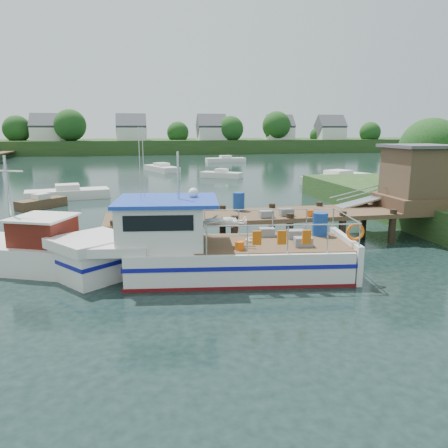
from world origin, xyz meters
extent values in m
plane|color=black|center=(0.00, 0.00, 0.00)|extent=(160.00, 160.00, 0.00)
cylinder|color=#332114|center=(14.00, 6.00, 1.52)|extent=(0.50, 0.50, 3.05)
sphere|color=#1D4719|center=(14.00, 6.00, 3.96)|extent=(3.90, 3.90, 3.90)
cube|color=#28451C|center=(0.00, 84.00, 1.40)|extent=(140.00, 24.00, 3.00)
cylinder|color=#332114|center=(-28.00, 79.00, 2.10)|extent=(0.60, 0.60, 4.20)
sphere|color=#1D4719|center=(-28.00, 79.00, 5.21)|extent=(5.54, 5.54, 5.54)
cylinder|color=#332114|center=(-17.00, 75.00, 2.40)|extent=(0.60, 0.60, 4.80)
sphere|color=#1D4719|center=(-17.00, 75.00, 5.95)|extent=(6.34, 6.34, 6.34)
cylinder|color=#332114|center=(-6.00, 77.00, 1.50)|extent=(0.60, 0.60, 3.00)
sphere|color=#1D4719|center=(-6.00, 77.00, 3.72)|extent=(3.96, 3.96, 3.96)
cylinder|color=#332114|center=(5.00, 79.00, 1.80)|extent=(0.60, 0.60, 3.60)
sphere|color=#1D4719|center=(5.00, 79.00, 4.46)|extent=(4.75, 4.75, 4.75)
cylinder|color=#332114|center=(16.00, 75.00, 2.10)|extent=(0.60, 0.60, 4.20)
sphere|color=#1D4719|center=(16.00, 75.00, 5.21)|extent=(5.54, 5.54, 5.54)
cylinder|color=#332114|center=(27.00, 77.00, 2.40)|extent=(0.60, 0.60, 4.80)
sphere|color=#1D4719|center=(27.00, 77.00, 5.95)|extent=(6.34, 6.34, 6.34)
cylinder|color=#332114|center=(38.00, 79.00, 1.50)|extent=(0.60, 0.60, 3.00)
sphere|color=#1D4719|center=(38.00, 79.00, 3.72)|extent=(3.96, 3.96, 3.96)
cylinder|color=#332114|center=(49.00, 75.00, 1.80)|extent=(0.60, 0.60, 3.60)
sphere|color=#1D4719|center=(49.00, 75.00, 4.46)|extent=(4.75, 4.75, 4.75)
cube|color=silver|center=(-22.00, 78.00, 4.00)|extent=(6.00, 5.00, 3.00)
cube|color=#47474C|center=(-22.00, 78.00, 5.90)|extent=(6.20, 5.09, 5.09)
cube|color=silver|center=(-5.00, 77.00, 4.00)|extent=(6.00, 5.00, 3.00)
cube|color=#47474C|center=(-5.00, 77.00, 5.90)|extent=(6.20, 5.09, 5.09)
cube|color=silver|center=(12.00, 76.00, 4.00)|extent=(6.00, 5.00, 3.00)
cube|color=#47474C|center=(12.00, 76.00, 5.90)|extent=(6.20, 5.09, 5.09)
cube|color=silver|center=(28.00, 78.00, 4.00)|extent=(6.00, 5.00, 3.00)
cube|color=#47474C|center=(28.00, 78.00, 5.90)|extent=(6.20, 5.09, 5.09)
cube|color=silver|center=(40.00, 77.00, 4.00)|extent=(6.00, 5.00, 3.00)
cube|color=#47474C|center=(40.00, 77.00, 5.90)|extent=(6.20, 5.09, 5.09)
cube|color=brown|center=(2.00, 0.00, 1.30)|extent=(16.00, 3.00, 0.20)
cylinder|color=black|center=(-5.50, -1.30, 0.65)|extent=(0.32, 0.32, 1.90)
cylinder|color=black|center=(-5.50, 1.30, 0.65)|extent=(0.32, 0.32, 1.90)
cylinder|color=black|center=(-3.00, -1.30, 0.65)|extent=(0.32, 0.32, 1.90)
cylinder|color=black|center=(-3.00, 1.30, 0.65)|extent=(0.32, 0.32, 1.90)
cylinder|color=black|center=(-0.50, -1.30, 0.65)|extent=(0.32, 0.32, 1.90)
cylinder|color=black|center=(-0.50, 1.30, 0.65)|extent=(0.32, 0.32, 1.90)
cylinder|color=black|center=(2.00, -1.30, 0.65)|extent=(0.32, 0.32, 1.90)
cylinder|color=black|center=(2.00, 1.30, 0.65)|extent=(0.32, 0.32, 1.90)
cylinder|color=black|center=(4.50, -1.30, 0.65)|extent=(0.32, 0.32, 1.90)
cylinder|color=black|center=(4.50, 1.30, 0.65)|extent=(0.32, 0.32, 1.90)
cylinder|color=black|center=(7.00, -1.30, 0.65)|extent=(0.32, 0.32, 1.90)
cylinder|color=black|center=(7.00, 1.30, 0.65)|extent=(0.32, 0.32, 1.90)
cylinder|color=black|center=(9.50, -1.30, 0.65)|extent=(0.32, 0.32, 1.90)
cylinder|color=black|center=(9.50, 1.30, 0.65)|extent=(0.32, 0.32, 1.90)
cube|color=brown|center=(9.00, 0.00, 1.70)|extent=(3.20, 3.00, 0.60)
cube|color=#4D3A2A|center=(9.00, 0.00, 3.10)|extent=(2.60, 2.60, 2.40)
cube|color=#47474C|center=(9.00, 0.00, 4.40)|extent=(3.00, 3.00, 0.15)
cube|color=#A5A8AD|center=(6.70, 0.90, 1.65)|extent=(3.34, 0.90, 0.79)
cylinder|color=silver|center=(6.70, 0.50, 2.15)|extent=(3.34, 0.05, 0.76)
cylinder|color=silver|center=(6.70, 1.30, 2.15)|extent=(3.34, 0.05, 0.76)
cube|color=slate|center=(1.00, -1.00, 1.56)|extent=(0.60, 0.40, 0.30)
cube|color=slate|center=(2.00, -0.80, 1.56)|extent=(0.60, 0.40, 0.30)
cylinder|color=#E15A0D|center=(3.00, -1.10, 1.55)|extent=(0.30, 0.30, 0.28)
cylinder|color=navy|center=(0.20, 0.90, 1.84)|extent=(0.56, 0.56, 0.85)
cube|color=silver|center=(-1.09, -4.30, 0.59)|extent=(8.03, 4.08, 1.18)
cube|color=silver|center=(-6.18, -3.61, 0.59)|extent=(3.05, 3.05, 1.18)
cube|color=silver|center=(-6.18, -3.61, 1.33)|extent=(3.36, 3.33, 0.36)
cube|color=silver|center=(-5.16, -3.75, 1.30)|extent=(2.42, 3.17, 0.31)
cube|color=navy|center=(-1.09, -4.30, 0.74)|extent=(8.14, 4.13, 0.14)
cube|color=navy|center=(-6.18, -3.61, 0.74)|extent=(3.10, 3.10, 0.14)
cube|color=#620E11|center=(-1.09, -4.30, 0.05)|extent=(8.14, 4.11, 0.14)
cube|color=brown|center=(0.13, -4.46, 1.19)|extent=(5.86, 3.48, 0.04)
cube|color=silver|center=(2.87, -4.83, 0.69)|extent=(0.61, 3.08, 1.38)
cube|color=silver|center=(-3.74, -3.94, 1.95)|extent=(3.20, 3.03, 1.54)
cube|color=black|center=(-3.92, -5.27, 2.26)|extent=(2.24, 0.34, 0.51)
cube|color=black|center=(-3.56, -2.61, 2.26)|extent=(2.24, 0.34, 0.51)
cube|color=black|center=(-5.17, -3.75, 2.26)|extent=(0.29, 1.83, 0.51)
cube|color=#1C3CAD|center=(-3.53, -3.97, 2.77)|extent=(3.85, 3.41, 0.12)
cylinder|color=silver|center=(-3.13, -4.02, 3.64)|extent=(0.09, 0.09, 1.64)
cylinder|color=silver|center=(-4.41, -4.37, 4.05)|extent=(0.03, 0.03, 2.46)
cylinder|color=silver|center=(-4.28, -3.35, 4.05)|extent=(0.03, 0.03, 2.46)
sphere|color=silver|center=(-2.56, -3.68, 2.97)|extent=(0.42, 0.42, 0.37)
cylinder|color=silver|center=(0.09, -5.88, 2.15)|extent=(5.09, 0.73, 0.05)
cylinder|color=silver|center=(0.47, -3.08, 2.15)|extent=(5.09, 0.73, 0.05)
cylinder|color=silver|center=(2.85, -4.83, 2.15)|extent=(0.42, 2.80, 0.05)
cylinder|color=silver|center=(-2.40, -5.55, 1.67)|extent=(0.05, 0.05, 0.97)
cylinder|color=silver|center=(-2.02, -2.74, 1.67)|extent=(0.05, 0.05, 0.97)
cylinder|color=silver|center=(-1.08, -5.73, 1.67)|extent=(0.05, 0.05, 0.97)
cylinder|color=silver|center=(-0.70, -2.92, 1.67)|extent=(0.05, 0.05, 0.97)
cylinder|color=silver|center=(0.24, -5.90, 1.67)|extent=(0.05, 0.05, 0.97)
cylinder|color=silver|center=(0.62, -3.10, 1.67)|extent=(0.05, 0.05, 0.97)
cylinder|color=silver|center=(1.56, -6.08, 1.67)|extent=(0.05, 0.05, 0.97)
cylinder|color=silver|center=(1.94, -3.28, 1.67)|extent=(0.05, 0.05, 0.97)
cylinder|color=silver|center=(2.63, -6.23, 1.67)|extent=(0.05, 0.05, 0.97)
cylinder|color=silver|center=(3.01, -3.42, 1.67)|extent=(0.05, 0.05, 0.97)
cube|color=slate|center=(1.06, -5.21, 1.36)|extent=(0.66, 0.49, 0.33)
cube|color=slate|center=(1.21, -4.09, 1.36)|extent=(0.66, 0.49, 0.33)
cube|color=slate|center=(0.25, -3.55, 1.36)|extent=(0.61, 0.46, 0.33)
cylinder|color=navy|center=(2.28, -3.82, 1.64)|extent=(0.65, 0.65, 0.90)
cylinder|color=#E15A0D|center=(-1.22, -5.21, 1.34)|extent=(0.35, 0.35, 0.31)
torus|color=#BFB28C|center=(-0.46, -4.18, 1.25)|extent=(0.65, 0.65, 0.12)
torus|color=#E15A0D|center=(2.78, -5.65, 1.74)|extent=(0.64, 0.19, 0.64)
cube|color=#E15A0D|center=(-0.78, -5.79, 1.74)|extent=(0.30, 0.14, 0.46)
cube|color=#E15A0D|center=(0.03, -5.90, 1.74)|extent=(0.30, 0.14, 0.46)
cube|color=#E15A0D|center=(0.85, -6.01, 1.74)|extent=(0.30, 0.14, 0.46)
imported|color=silver|center=(-1.75, -4.52, 2.08)|extent=(0.51, 0.71, 1.80)
cube|color=silver|center=(-8.50, -1.99, 0.51)|extent=(7.11, 4.92, 1.03)
cube|color=#53150D|center=(-8.03, -2.19, 1.49)|extent=(2.43, 2.43, 0.98)
cube|color=silver|center=(-8.03, -2.19, 2.00)|extent=(2.70, 2.70, 0.08)
cylinder|color=silver|center=(-9.25, -1.66, 2.67)|extent=(0.14, 0.14, 3.19)
cylinder|color=silver|center=(-9.25, -1.66, 3.70)|extent=(1.34, 0.63, 0.06)
cube|color=brown|center=(-10.87, 11.85, 0.31)|extent=(3.12, 3.18, 0.61)
cube|color=silver|center=(-10.87, 11.85, 0.77)|extent=(1.22, 1.23, 0.39)
cube|color=silver|center=(9.76, 50.16, 0.34)|extent=(6.37, 2.38, 0.68)
cube|color=silver|center=(9.76, 50.16, 0.85)|extent=(1.82, 1.58, 0.44)
cube|color=silver|center=(-9.68, 15.60, 0.35)|extent=(6.33, 3.16, 0.71)
cube|color=silver|center=(-9.68, 15.60, 0.89)|extent=(1.94, 1.75, 0.45)
cube|color=silver|center=(4.63, 27.60, 0.31)|extent=(4.56, 3.79, 0.63)
cube|color=silver|center=(4.63, 27.60, 0.79)|extent=(1.64, 1.60, 0.40)
cube|color=silver|center=(14.99, 20.72, 0.40)|extent=(8.40, 5.93, 0.80)
cube|color=silver|center=(14.99, 20.72, 1.01)|extent=(2.86, 2.71, 0.52)
cube|color=silver|center=(-1.31, 36.39, 0.34)|extent=(4.32, 6.66, 0.68)
cube|color=silver|center=(-1.31, 36.39, 0.86)|extent=(2.06, 2.20, 0.44)
camera|label=1|loc=(-4.57, -19.07, 5.21)|focal=35.00mm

